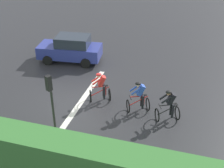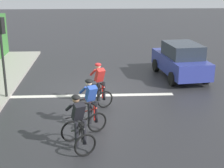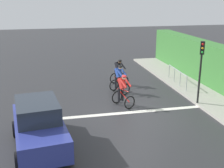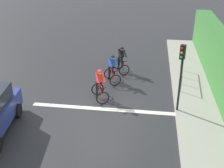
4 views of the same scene
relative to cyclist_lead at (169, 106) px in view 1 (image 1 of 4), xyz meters
name	(u,v)px [view 1 (image 1 of 4)]	position (x,y,z in m)	size (l,w,h in m)	color
ground_plane	(73,99)	(-0.37, -5.10, -0.80)	(80.00, 80.00, 0.00)	#28282B
road_marking_stop_line	(82,101)	(-0.37, -4.61, -0.79)	(7.00, 0.30, 0.01)	silver
cyclist_lead	(169,106)	(0.00, 0.00, 0.00)	(1.08, 1.27, 1.66)	black
cyclist_second	(139,97)	(-0.35, -1.52, 0.00)	(1.09, 1.27, 1.66)	black
cyclist_mid	(101,88)	(-0.68, -3.64, 0.00)	(1.07, 1.27, 1.66)	black
car_navy	(71,49)	(-4.79, -7.11, 0.08)	(2.27, 4.28, 1.76)	navy
traffic_light_near_crossing	(51,101)	(3.12, -4.43, 1.43)	(0.27, 0.29, 3.34)	black
pedestrian_railing_kerbside	(132,152)	(3.56, -0.96, -0.03)	(0.25, 3.05, 1.03)	#999EA3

